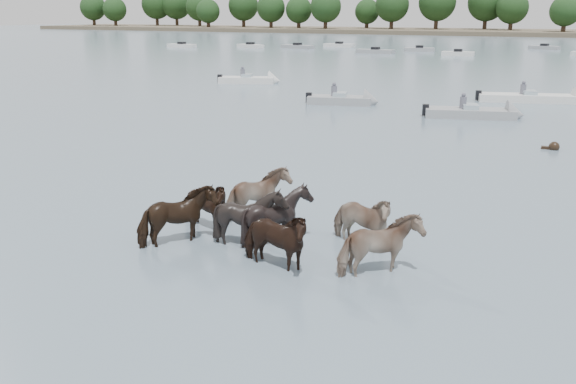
% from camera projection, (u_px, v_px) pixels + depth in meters
% --- Properties ---
extents(ground, '(400.00, 400.00, 0.00)m').
position_uv_depth(ground, '(297.00, 261.00, 14.13)').
color(ground, slate).
rests_on(ground, ground).
extents(shoreline, '(160.00, 30.00, 1.00)m').
position_uv_depth(shoreline, '(289.00, 29.00, 172.59)').
color(shoreline, '#4C4233').
rests_on(shoreline, ground).
extents(pony_herd, '(7.00, 4.38, 1.67)m').
position_uv_depth(pony_herd, '(268.00, 221.00, 14.95)').
color(pony_herd, black).
rests_on(pony_herd, ground).
extents(swimming_pony, '(0.72, 0.44, 0.44)m').
position_uv_depth(swimming_pony, '(553.00, 147.00, 25.46)').
color(swimming_pony, black).
rests_on(swimming_pony, ground).
extents(motorboat_a, '(4.65, 2.57, 1.92)m').
position_uv_depth(motorboat_a, '(351.00, 101.00, 37.75)').
color(motorboat_a, gray).
rests_on(motorboat_a, ground).
extents(motorboat_b, '(5.43, 2.85, 1.92)m').
position_uv_depth(motorboat_b, '(484.00, 114.00, 32.97)').
color(motorboat_b, gray).
rests_on(motorboat_b, ground).
extents(motorboat_c, '(6.87, 3.25, 1.92)m').
position_uv_depth(motorboat_c, '(543.00, 99.00, 38.62)').
color(motorboat_c, silver).
rests_on(motorboat_c, ground).
extents(motorboat_f, '(5.15, 3.10, 1.92)m').
position_uv_depth(motorboat_f, '(256.00, 80.00, 48.79)').
color(motorboat_f, silver).
rests_on(motorboat_f, ground).
extents(distant_flotilla, '(104.83, 28.96, 0.93)m').
position_uv_depth(distant_flotilla, '(528.00, 53.00, 79.39)').
color(distant_flotilla, silver).
rests_on(distant_flotilla, ground).
extents(treeline, '(147.44, 21.88, 12.31)m').
position_uv_depth(treeline, '(287.00, 6.00, 171.17)').
color(treeline, '#382619').
rests_on(treeline, ground).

